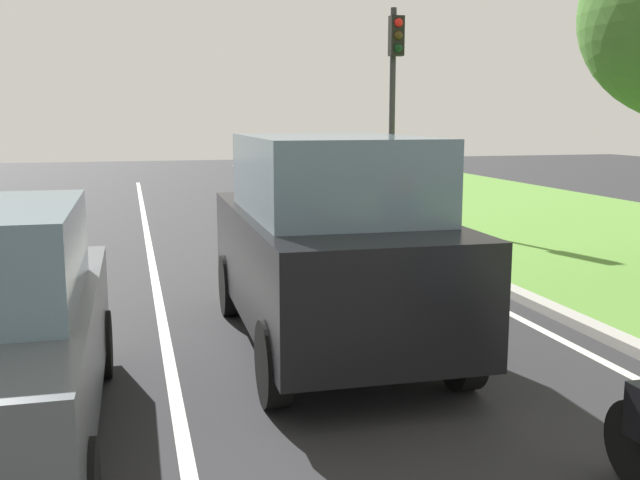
% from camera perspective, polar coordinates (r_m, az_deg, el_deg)
% --- Properties ---
extents(ground_plane, '(60.00, 60.00, 0.00)m').
position_cam_1_polar(ground_plane, '(12.82, -9.74, -1.72)').
color(ground_plane, '#262628').
extents(lane_line_center, '(0.12, 32.00, 0.01)m').
position_cam_1_polar(lane_line_center, '(12.78, -12.87, -1.84)').
color(lane_line_center, silver).
rests_on(lane_line_center, ground).
extents(lane_line_right_edge, '(0.12, 32.00, 0.01)m').
position_cam_1_polar(lane_line_right_edge, '(13.58, 5.56, -0.97)').
color(lane_line_right_edge, silver).
rests_on(lane_line_right_edge, ground).
extents(grass_verge_right, '(9.00, 48.00, 0.06)m').
position_cam_1_polar(grass_verge_right, '(15.93, 22.36, 0.00)').
color(grass_verge_right, '#548433').
rests_on(grass_verge_right, ground).
extents(curb_right, '(0.24, 48.00, 0.12)m').
position_cam_1_polar(curb_right, '(13.75, 7.52, -0.64)').
color(curb_right, '#9E9B93').
rests_on(curb_right, ground).
extents(car_suv_ahead, '(2.02, 4.53, 2.28)m').
position_cam_1_polar(car_suv_ahead, '(7.82, 0.69, -0.09)').
color(car_suv_ahead, black).
rests_on(car_suv_ahead, ground).
extents(traffic_light_near_right, '(0.32, 0.50, 4.96)m').
position_cam_1_polar(traffic_light_near_right, '(17.63, 5.78, 12.42)').
color(traffic_light_near_right, '#2D2D2D').
rests_on(traffic_light_near_right, ground).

